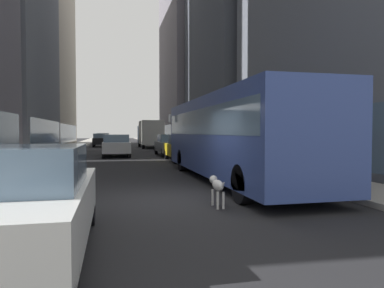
{
  "coord_description": "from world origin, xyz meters",
  "views": [
    {
      "loc": [
        -1.53,
        -9.18,
        1.81
      ],
      "look_at": [
        1.12,
        2.31,
        1.4
      ],
      "focal_mm": 32.73,
      "sensor_mm": 36.0,
      "label": 1
    }
  ],
  "objects_px": {
    "car_yellow_taxi": "(184,148)",
    "car_white_van": "(17,204)",
    "car_silver_sedan": "(116,145)",
    "dalmatian_dog": "(217,186)",
    "car_blue_hatchback": "(103,138)",
    "car_grey_wagon": "(170,145)",
    "transit_bus": "(231,133)",
    "car_black_suv": "(101,140)",
    "pedestrian_with_handbag": "(305,153)",
    "box_truck": "(150,133)"
  },
  "relations": [
    {
      "from": "transit_bus",
      "to": "pedestrian_with_handbag",
      "type": "xyz_separation_m",
      "value": [
        2.77,
        -0.49,
        -0.76
      ]
    },
    {
      "from": "transit_bus",
      "to": "car_yellow_taxi",
      "type": "xyz_separation_m",
      "value": [
        0.0,
        8.72,
        -0.96
      ]
    },
    {
      "from": "car_blue_hatchback",
      "to": "car_white_van",
      "type": "bearing_deg",
      "value": -90.0
    },
    {
      "from": "car_yellow_taxi",
      "to": "car_black_suv",
      "type": "xyz_separation_m",
      "value": [
        -5.6,
        22.74,
        -0.0
      ]
    },
    {
      "from": "car_black_suv",
      "to": "dalmatian_dog",
      "type": "xyz_separation_m",
      "value": [
        3.75,
        -35.79,
        -0.31
      ]
    },
    {
      "from": "car_blue_hatchback",
      "to": "pedestrian_with_handbag",
      "type": "xyz_separation_m",
      "value": [
        8.37,
        -43.18,
        0.19
      ]
    },
    {
      "from": "car_blue_hatchback",
      "to": "car_grey_wagon",
      "type": "height_order",
      "value": "same"
    },
    {
      "from": "transit_bus",
      "to": "car_black_suv",
      "type": "relative_size",
      "value": 2.91
    },
    {
      "from": "car_blue_hatchback",
      "to": "car_black_suv",
      "type": "distance_m",
      "value": 11.22
    },
    {
      "from": "car_white_van",
      "to": "transit_bus",
      "type": "bearing_deg",
      "value": 52.12
    },
    {
      "from": "car_black_suv",
      "to": "car_grey_wagon",
      "type": "bearing_deg",
      "value": -72.23
    },
    {
      "from": "transit_bus",
      "to": "car_silver_sedan",
      "type": "xyz_separation_m",
      "value": [
        -4.0,
        14.0,
        -0.95
      ]
    },
    {
      "from": "car_grey_wagon",
      "to": "box_truck",
      "type": "relative_size",
      "value": 0.63
    },
    {
      "from": "transit_bus",
      "to": "car_black_suv",
      "type": "distance_m",
      "value": 31.97
    },
    {
      "from": "box_truck",
      "to": "dalmatian_dog",
      "type": "bearing_deg",
      "value": -93.28
    },
    {
      "from": "transit_bus",
      "to": "car_white_van",
      "type": "xyz_separation_m",
      "value": [
        -5.6,
        -7.2,
        -0.95
      ]
    },
    {
      "from": "car_silver_sedan",
      "to": "dalmatian_dog",
      "type": "relative_size",
      "value": 4.9
    },
    {
      "from": "car_grey_wagon",
      "to": "car_black_suv",
      "type": "distance_m",
      "value": 18.35
    },
    {
      "from": "car_white_van",
      "to": "box_truck",
      "type": "distance_m",
      "value": 35.61
    },
    {
      "from": "car_white_van",
      "to": "pedestrian_with_handbag",
      "type": "relative_size",
      "value": 2.63
    },
    {
      "from": "car_grey_wagon",
      "to": "car_black_suv",
      "type": "bearing_deg",
      "value": 107.77
    },
    {
      "from": "car_yellow_taxi",
      "to": "car_blue_hatchback",
      "type": "bearing_deg",
      "value": 99.36
    },
    {
      "from": "car_grey_wagon",
      "to": "dalmatian_dog",
      "type": "distance_m",
      "value": 18.41
    },
    {
      "from": "car_white_van",
      "to": "box_truck",
      "type": "height_order",
      "value": "box_truck"
    },
    {
      "from": "car_black_suv",
      "to": "transit_bus",
      "type": "bearing_deg",
      "value": -79.91
    },
    {
      "from": "car_white_van",
      "to": "pedestrian_with_handbag",
      "type": "bearing_deg",
      "value": 38.7
    },
    {
      "from": "car_silver_sedan",
      "to": "car_white_van",
      "type": "relative_size",
      "value": 1.06
    },
    {
      "from": "car_yellow_taxi",
      "to": "car_white_van",
      "type": "distance_m",
      "value": 16.88
    },
    {
      "from": "car_grey_wagon",
      "to": "car_black_suv",
      "type": "relative_size",
      "value": 1.19
    },
    {
      "from": "car_white_van",
      "to": "dalmatian_dog",
      "type": "relative_size",
      "value": 4.62
    },
    {
      "from": "car_yellow_taxi",
      "to": "pedestrian_with_handbag",
      "type": "relative_size",
      "value": 2.52
    },
    {
      "from": "box_truck",
      "to": "car_silver_sedan",
      "type": "bearing_deg",
      "value": -105.99
    },
    {
      "from": "car_blue_hatchback",
      "to": "car_yellow_taxi",
      "type": "height_order",
      "value": "same"
    },
    {
      "from": "car_white_van",
      "to": "car_blue_hatchback",
      "type": "bearing_deg",
      "value": 90.0
    },
    {
      "from": "car_silver_sedan",
      "to": "car_blue_hatchback",
      "type": "bearing_deg",
      "value": 93.19
    },
    {
      "from": "car_black_suv",
      "to": "pedestrian_with_handbag",
      "type": "xyz_separation_m",
      "value": [
        8.37,
        -31.96,
        0.19
      ]
    },
    {
      "from": "transit_bus",
      "to": "car_silver_sedan",
      "type": "distance_m",
      "value": 14.59
    },
    {
      "from": "car_silver_sedan",
      "to": "car_grey_wagon",
      "type": "bearing_deg",
      "value": -0.13
    },
    {
      "from": "car_silver_sedan",
      "to": "car_yellow_taxi",
      "type": "bearing_deg",
      "value": -52.83
    },
    {
      "from": "car_silver_sedan",
      "to": "dalmatian_dog",
      "type": "xyz_separation_m",
      "value": [
        2.15,
        -18.32,
        -0.31
      ]
    },
    {
      "from": "car_white_van",
      "to": "car_black_suv",
      "type": "xyz_separation_m",
      "value": [
        0.0,
        38.66,
        -0.0
      ]
    },
    {
      "from": "car_grey_wagon",
      "to": "car_white_van",
      "type": "bearing_deg",
      "value": -104.81
    },
    {
      "from": "dalmatian_dog",
      "to": "car_grey_wagon",
      "type": "bearing_deg",
      "value": 84.22
    },
    {
      "from": "car_silver_sedan",
      "to": "car_yellow_taxi",
      "type": "distance_m",
      "value": 6.62
    },
    {
      "from": "box_truck",
      "to": "pedestrian_with_handbag",
      "type": "bearing_deg",
      "value": -84.44
    },
    {
      "from": "car_yellow_taxi",
      "to": "box_truck",
      "type": "xyz_separation_m",
      "value": [
        0.0,
        19.24,
        0.84
      ]
    },
    {
      "from": "transit_bus",
      "to": "pedestrian_with_handbag",
      "type": "bearing_deg",
      "value": -10.08
    },
    {
      "from": "car_yellow_taxi",
      "to": "car_grey_wagon",
      "type": "distance_m",
      "value": 5.27
    },
    {
      "from": "car_blue_hatchback",
      "to": "dalmatian_dog",
      "type": "distance_m",
      "value": 47.16
    },
    {
      "from": "car_grey_wagon",
      "to": "car_silver_sedan",
      "type": "bearing_deg",
      "value": 179.87
    }
  ]
}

